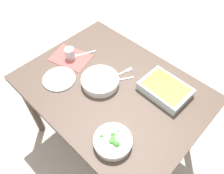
{
  "coord_description": "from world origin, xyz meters",
  "views": [
    {
      "loc": [
        0.64,
        -0.66,
        1.88
      ],
      "look_at": [
        0.0,
        0.0,
        0.74
      ],
      "focal_mm": 35.56,
      "sensor_mm": 36.0,
      "label": 1
    }
  ],
  "objects": [
    {
      "name": "ground_plane",
      "position": [
        0.0,
        0.0,
        0.0
      ],
      "size": [
        6.0,
        6.0,
        0.0
      ],
      "primitive_type": "plane",
      "color": "#B2A899"
    },
    {
      "name": "dining_table",
      "position": [
        0.0,
        0.0,
        0.65
      ],
      "size": [
        1.2,
        0.9,
        0.74
      ],
      "color": "#4C3D33",
      "rests_on": "ground_plane"
    },
    {
      "name": "placemat",
      "position": [
        -0.41,
        -0.01,
        0.74
      ],
      "size": [
        0.33,
        0.27,
        0.0
      ],
      "primitive_type": "cube",
      "rotation": [
        0.0,
        0.0,
        0.29
      ],
      "color": "#B24C47",
      "rests_on": "dining_table"
    },
    {
      "name": "stew_bowl",
      "position": [
        -0.07,
        -0.03,
        0.77
      ],
      "size": [
        0.25,
        0.25,
        0.06
      ],
      "color": "white",
      "rests_on": "dining_table"
    },
    {
      "name": "broccoli_bowl",
      "position": [
        0.28,
        -0.28,
        0.77
      ],
      "size": [
        0.21,
        0.21,
        0.07
      ],
      "color": "white",
      "rests_on": "dining_table"
    },
    {
      "name": "baking_dish",
      "position": [
        0.27,
        0.2,
        0.77
      ],
      "size": [
        0.31,
        0.23,
        0.06
      ],
      "color": "silver",
      "rests_on": "dining_table"
    },
    {
      "name": "drink_cup",
      "position": [
        -0.41,
        -0.01,
        0.78
      ],
      "size": [
        0.07,
        0.07,
        0.08
      ],
      "color": "#B2BCC6",
      "rests_on": "dining_table"
    },
    {
      "name": "side_plate",
      "position": [
        -0.3,
        -0.2,
        0.75
      ],
      "size": [
        0.22,
        0.22,
        0.01
      ],
      "primitive_type": "cylinder",
      "color": "white",
      "rests_on": "dining_table"
    },
    {
      "name": "spoon_by_stew",
      "position": [
        -0.01,
        0.07,
        0.74
      ],
      "size": [
        0.11,
        0.16,
        0.01
      ],
      "color": "silver",
      "rests_on": "dining_table"
    },
    {
      "name": "spoon_by_broccoli",
      "position": [
        0.25,
        -0.26,
        0.74
      ],
      "size": [
        0.15,
        0.13,
        0.01
      ],
      "color": "silver",
      "rests_on": "dining_table"
    },
    {
      "name": "spoon_spare",
      "position": [
        -0.38,
        0.06,
        0.74
      ],
      "size": [
        0.09,
        0.17,
        0.01
      ],
      "color": "silver",
      "rests_on": "dining_table"
    },
    {
      "name": "fork_on_table",
      "position": [
        -0.03,
        0.14,
        0.74
      ],
      "size": [
        0.06,
        0.18,
        0.01
      ],
      "color": "silver",
      "rests_on": "dining_table"
    }
  ]
}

